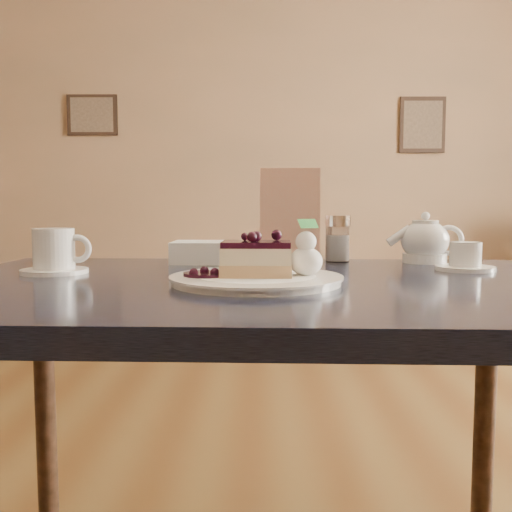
{
  "coord_description": "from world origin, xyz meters",
  "views": [
    {
      "loc": [
        0.17,
        -0.81,
        0.81
      ],
      "look_at": [
        0.17,
        -0.0,
        0.73
      ],
      "focal_mm": 40.0,
      "sensor_mm": 36.0,
      "label": 1
    }
  ],
  "objects_px": {
    "main_table": "(257,323)",
    "dessert_plate": "(256,280)",
    "coffee_set": "(55,253)",
    "cheesecake_slice": "(256,259)",
    "tea_set": "(432,245)"
  },
  "relations": [
    {
      "from": "main_table",
      "to": "coffee_set",
      "type": "distance_m",
      "value": 0.39
    },
    {
      "from": "cheesecake_slice",
      "to": "tea_set",
      "type": "height_order",
      "value": "tea_set"
    },
    {
      "from": "main_table",
      "to": "dessert_plate",
      "type": "relative_size",
      "value": 4.24
    },
    {
      "from": "coffee_set",
      "to": "tea_set",
      "type": "distance_m",
      "value": 0.74
    },
    {
      "from": "coffee_set",
      "to": "tea_set",
      "type": "height_order",
      "value": "tea_set"
    },
    {
      "from": "dessert_plate",
      "to": "tea_set",
      "type": "distance_m",
      "value": 0.47
    },
    {
      "from": "coffee_set",
      "to": "main_table",
      "type": "bearing_deg",
      "value": -13.72
    },
    {
      "from": "cheesecake_slice",
      "to": "coffee_set",
      "type": "xyz_separation_m",
      "value": [
        -0.36,
        0.13,
        -0.0
      ]
    },
    {
      "from": "main_table",
      "to": "coffee_set",
      "type": "bearing_deg",
      "value": 168.03
    },
    {
      "from": "main_table",
      "to": "cheesecake_slice",
      "type": "distance_m",
      "value": 0.12
    },
    {
      "from": "dessert_plate",
      "to": "tea_set",
      "type": "bearing_deg",
      "value": 39.19
    },
    {
      "from": "main_table",
      "to": "dessert_plate",
      "type": "xyz_separation_m",
      "value": [
        -0.0,
        -0.05,
        0.08
      ]
    },
    {
      "from": "dessert_plate",
      "to": "coffee_set",
      "type": "distance_m",
      "value": 0.39
    },
    {
      "from": "main_table",
      "to": "dessert_plate",
      "type": "height_order",
      "value": "dessert_plate"
    },
    {
      "from": "cheesecake_slice",
      "to": "coffee_set",
      "type": "bearing_deg",
      "value": 161.4
    }
  ]
}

